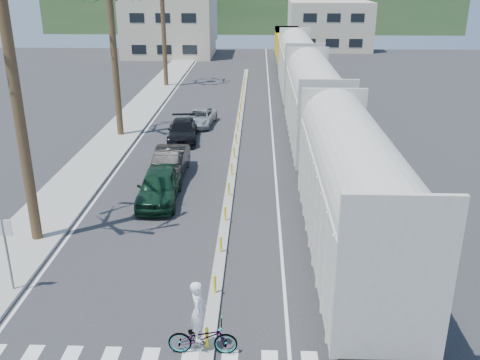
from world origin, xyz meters
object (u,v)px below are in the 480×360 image
(street_sign, at_px, (6,244))
(car_second, at_px, (170,163))
(car_lead, at_px, (159,186))
(cyclist, at_px, (202,330))

(street_sign, bearing_deg, car_second, 72.47)
(car_lead, xyz_separation_m, cyclist, (3.33, -11.49, -0.02))
(car_lead, relative_size, car_second, 1.01)
(car_second, xyz_separation_m, cyclist, (3.34, -15.11, 0.00))
(car_second, bearing_deg, street_sign, -107.13)
(cyclist, bearing_deg, car_lead, 15.83)
(street_sign, relative_size, car_second, 0.61)
(car_second, height_order, cyclist, cyclist)
(car_second, bearing_deg, car_lead, -89.41)
(car_lead, bearing_deg, cyclist, -76.10)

